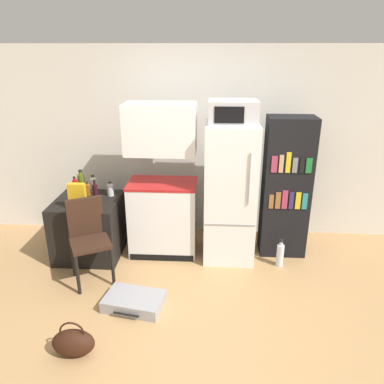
# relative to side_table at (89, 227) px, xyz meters

# --- Properties ---
(ground_plane) EXTENTS (24.00, 24.00, 0.00)m
(ground_plane) POSITION_rel_side_table_xyz_m (1.40, -1.23, -0.36)
(ground_plane) COLOR tan
(wall_back) EXTENTS (6.40, 0.10, 2.47)m
(wall_back) POSITION_rel_side_table_xyz_m (1.60, 0.77, 0.87)
(wall_back) COLOR silver
(wall_back) RESTS_ON ground_plane
(side_table) EXTENTS (0.76, 0.75, 0.72)m
(side_table) POSITION_rel_side_table_xyz_m (0.00, 0.00, 0.00)
(side_table) COLOR black
(side_table) RESTS_ON ground_plane
(kitchen_hutch) EXTENTS (0.82, 0.52, 1.85)m
(kitchen_hutch) POSITION_rel_side_table_xyz_m (0.90, 0.12, 0.48)
(kitchen_hutch) COLOR white
(kitchen_hutch) RESTS_ON ground_plane
(refrigerator) EXTENTS (0.59, 0.64, 1.64)m
(refrigerator) POSITION_rel_side_table_xyz_m (1.70, 0.07, 0.46)
(refrigerator) COLOR white
(refrigerator) RESTS_ON ground_plane
(microwave) EXTENTS (0.53, 0.41, 0.25)m
(microwave) POSITION_rel_side_table_xyz_m (1.70, 0.07, 1.41)
(microwave) COLOR #B7B7BC
(microwave) RESTS_ON refrigerator
(bookshelf) EXTENTS (0.55, 0.36, 1.70)m
(bookshelf) POSITION_rel_side_table_xyz_m (2.38, 0.20, 0.49)
(bookshelf) COLOR black
(bookshelf) RESTS_ON ground_plane
(bottle_amber_beer) EXTENTS (0.08, 0.08, 0.17)m
(bottle_amber_beer) POSITION_rel_side_table_xyz_m (-0.04, 0.16, 0.43)
(bottle_amber_beer) COLOR brown
(bottle_amber_beer) RESTS_ON side_table
(bottle_clear_short) EXTENTS (0.08, 0.08, 0.18)m
(bottle_clear_short) POSITION_rel_side_table_xyz_m (0.25, 0.16, 0.43)
(bottle_clear_short) COLOR silver
(bottle_clear_short) RESTS_ON side_table
(bottle_wine_dark) EXTENTS (0.06, 0.06, 0.26)m
(bottle_wine_dark) POSITION_rel_side_table_xyz_m (0.12, -0.01, 0.47)
(bottle_wine_dark) COLOR black
(bottle_wine_dark) RESTS_ON side_table
(bottle_ketchup_red) EXTENTS (0.06, 0.06, 0.21)m
(bottle_ketchup_red) POSITION_rel_side_table_xyz_m (-0.21, 0.22, 0.45)
(bottle_ketchup_red) COLOR #AD1914
(bottle_ketchup_red) RESTS_ON side_table
(bottle_milk_white) EXTENTS (0.07, 0.07, 0.22)m
(bottle_milk_white) POSITION_rel_side_table_xyz_m (0.01, 0.28, 0.45)
(bottle_milk_white) COLOR white
(bottle_milk_white) RESTS_ON side_table
(bottle_olive_oil) EXTENTS (0.09, 0.09, 0.28)m
(bottle_olive_oil) POSITION_rel_side_table_xyz_m (-0.16, 0.31, 0.47)
(bottle_olive_oil) COLOR #566619
(bottle_olive_oil) RESTS_ON side_table
(cereal_box) EXTENTS (0.19, 0.07, 0.30)m
(cereal_box) POSITION_rel_side_table_xyz_m (-0.00, -0.25, 0.51)
(cereal_box) COLOR gold
(cereal_box) RESTS_ON side_table
(chair) EXTENTS (0.54, 0.54, 0.92)m
(chair) POSITION_rel_side_table_xyz_m (0.17, -0.51, 0.19)
(chair) COLOR black
(chair) RESTS_ON ground_plane
(suitcase_large_flat) EXTENTS (0.63, 0.47, 0.12)m
(suitcase_large_flat) POSITION_rel_side_table_xyz_m (0.74, -1.00, -0.30)
(suitcase_large_flat) COLOR #99999E
(suitcase_large_flat) RESTS_ON ground_plane
(handbag) EXTENTS (0.36, 0.20, 0.33)m
(handbag) POSITION_rel_side_table_xyz_m (0.37, -1.65, -0.23)
(handbag) COLOR #33190F
(handbag) RESTS_ON ground_plane
(water_bottle_front) EXTENTS (0.08, 0.08, 0.35)m
(water_bottle_front) POSITION_rel_side_table_xyz_m (2.31, -0.16, -0.21)
(water_bottle_front) COLOR silver
(water_bottle_front) RESTS_ON ground_plane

